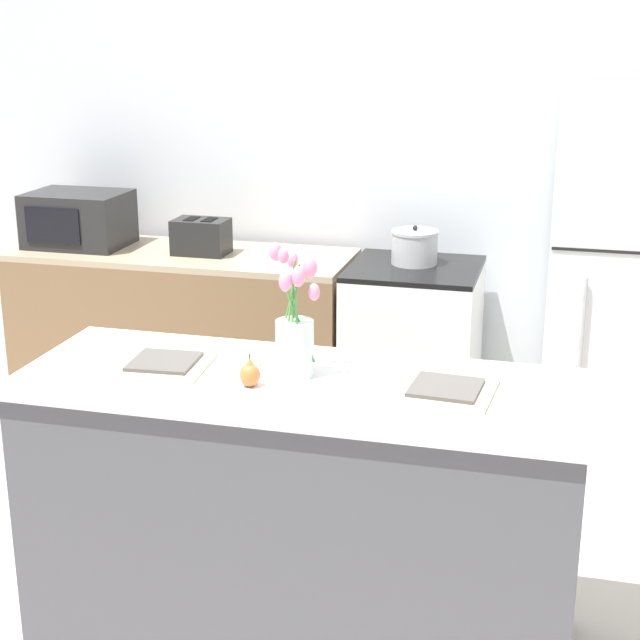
# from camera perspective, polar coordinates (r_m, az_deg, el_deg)

# --- Properties ---
(ground_plane) EXTENTS (10.00, 10.00, 0.00)m
(ground_plane) POSITION_cam_1_polar(r_m,az_deg,el_deg) (3.52, -1.09, -17.70)
(ground_plane) COLOR beige
(back_wall) EXTENTS (5.20, 0.08, 2.70)m
(back_wall) POSITION_cam_1_polar(r_m,az_deg,el_deg) (4.88, 5.30, 9.34)
(back_wall) COLOR silver
(back_wall) RESTS_ON ground_plane
(kitchen_island) EXTENTS (1.80, 0.66, 0.92)m
(kitchen_island) POSITION_cam_1_polar(r_m,az_deg,el_deg) (3.27, -1.13, -11.03)
(kitchen_island) COLOR #4C4C51
(kitchen_island) RESTS_ON ground_plane
(back_counter) EXTENTS (1.68, 0.60, 0.91)m
(back_counter) POSITION_cam_1_polar(r_m,az_deg,el_deg) (5.00, -7.84, -1.11)
(back_counter) COLOR brown
(back_counter) RESTS_ON ground_plane
(stove_range) EXTENTS (0.60, 0.61, 0.91)m
(stove_range) POSITION_cam_1_polar(r_m,az_deg,el_deg) (4.69, 5.38, -2.26)
(stove_range) COLOR silver
(stove_range) RESTS_ON ground_plane
(refrigerator) EXTENTS (0.68, 0.67, 1.78)m
(refrigerator) POSITION_cam_1_polar(r_m,az_deg,el_deg) (4.52, 17.50, 2.02)
(refrigerator) COLOR white
(refrigerator) RESTS_ON ground_plane
(flower_vase) EXTENTS (0.18, 0.15, 0.42)m
(flower_vase) POSITION_cam_1_polar(r_m,az_deg,el_deg) (3.07, -1.47, -0.74)
(flower_vase) COLOR silver
(flower_vase) RESTS_ON kitchen_island
(pear_figurine) EXTENTS (0.06, 0.06, 0.10)m
(pear_figurine) POSITION_cam_1_polar(r_m,az_deg,el_deg) (3.02, -4.10, -3.12)
(pear_figurine) COLOR #C66B33
(pear_figurine) RESTS_ON kitchen_island
(plate_setting_left) EXTENTS (0.30, 0.30, 0.02)m
(plate_setting_left) POSITION_cam_1_polar(r_m,az_deg,el_deg) (3.23, -9.05, -2.51)
(plate_setting_left) COLOR beige
(plate_setting_left) RESTS_ON kitchen_island
(plate_setting_right) EXTENTS (0.30, 0.30, 0.02)m
(plate_setting_right) POSITION_cam_1_polar(r_m,az_deg,el_deg) (3.00, 7.33, -4.03)
(plate_setting_right) COLOR beige
(plate_setting_right) RESTS_ON kitchen_island
(toaster) EXTENTS (0.28, 0.18, 0.17)m
(toaster) POSITION_cam_1_polar(r_m,az_deg,el_deg) (4.80, -6.93, 4.85)
(toaster) COLOR black
(toaster) RESTS_ON back_counter
(cooking_pot) EXTENTS (0.22, 0.22, 0.18)m
(cooking_pot) POSITION_cam_1_polar(r_m,az_deg,el_deg) (4.59, 5.52, 4.25)
(cooking_pot) COLOR #B2B5B7
(cooking_pot) RESTS_ON stove_range
(microwave) EXTENTS (0.48, 0.37, 0.27)m
(microwave) POSITION_cam_1_polar(r_m,az_deg,el_deg) (5.08, -13.87, 5.73)
(microwave) COLOR black
(microwave) RESTS_ON back_counter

